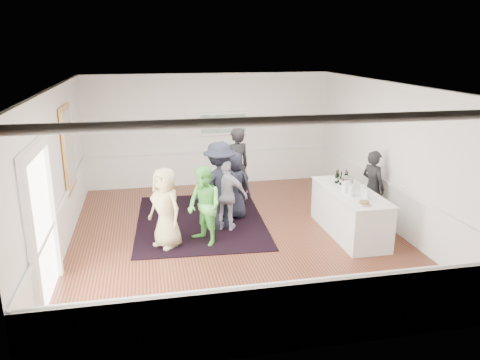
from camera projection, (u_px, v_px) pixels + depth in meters
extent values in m
plane|color=brown|center=(236.00, 236.00, 10.07)|extent=(8.00, 8.00, 0.00)
cube|color=white|center=(236.00, 85.00, 9.17)|extent=(7.00, 8.00, 0.02)
cube|color=white|center=(57.00, 173.00, 8.95)|extent=(0.02, 8.00, 3.20)
cube|color=white|center=(392.00, 156.00, 10.30)|extent=(0.02, 8.00, 3.20)
cube|color=white|center=(209.00, 130.00, 13.38)|extent=(7.00, 0.02, 3.20)
cube|color=white|center=(297.00, 242.00, 5.86)|extent=(7.00, 0.02, 3.20)
cube|color=gold|center=(68.00, 149.00, 10.12)|extent=(0.04, 1.25, 1.85)
cube|color=white|center=(69.00, 148.00, 10.13)|extent=(0.01, 1.05, 1.65)
cube|color=white|center=(33.00, 252.00, 6.52)|extent=(0.10, 0.14, 2.40)
cube|color=white|center=(53.00, 212.00, 8.06)|extent=(0.10, 0.14, 2.40)
cube|color=white|center=(34.00, 150.00, 6.93)|extent=(0.10, 1.78, 0.16)
cube|color=white|center=(42.00, 230.00, 7.28)|extent=(0.02, 1.50, 2.40)
cube|color=white|center=(223.00, 124.00, 13.36)|extent=(1.44, 0.05, 0.66)
cube|color=#256338|center=(223.00, 124.00, 13.33)|extent=(1.30, 0.01, 0.52)
cube|color=black|center=(200.00, 220.00, 10.93)|extent=(3.11, 3.96, 0.02)
cube|color=white|center=(349.00, 213.00, 10.08)|extent=(0.86, 2.36, 0.96)
cube|color=white|center=(351.00, 191.00, 9.94)|extent=(0.92, 2.42, 0.02)
imported|color=black|center=(373.00, 187.00, 10.61)|extent=(0.60, 0.72, 1.70)
imported|color=tan|center=(165.00, 208.00, 9.35)|extent=(0.92, 0.96, 1.66)
imported|color=#61D856|center=(204.00, 206.00, 9.48)|extent=(0.93, 1.00, 1.64)
imported|color=silver|center=(227.00, 196.00, 10.21)|extent=(1.01, 0.75, 1.59)
imported|color=black|center=(220.00, 186.00, 10.27)|extent=(1.43, 1.08, 1.96)
imported|color=black|center=(236.00, 167.00, 11.72)|extent=(0.85, 0.69, 2.01)
imported|color=black|center=(234.00, 185.00, 10.95)|extent=(0.91, 0.77, 1.58)
cylinder|color=#70B340|center=(351.00, 190.00, 9.62)|extent=(0.12, 0.12, 0.24)
cylinder|color=#D83F46|center=(363.00, 190.00, 9.59)|extent=(0.12, 0.12, 0.24)
cylinder|color=#71A83C|center=(345.00, 187.00, 9.81)|extent=(0.12, 0.12, 0.24)
cylinder|color=silver|center=(367.00, 194.00, 9.34)|extent=(0.12, 0.12, 0.24)
cylinder|color=#6ABF44|center=(351.00, 191.00, 9.54)|extent=(0.12, 0.12, 0.24)
cylinder|color=silver|center=(347.00, 183.00, 10.09)|extent=(0.26, 0.26, 0.25)
imported|color=white|center=(364.00, 204.00, 9.05)|extent=(0.24, 0.24, 0.06)
cylinder|color=olive|center=(364.00, 202.00, 9.04)|extent=(0.19, 0.19, 0.04)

